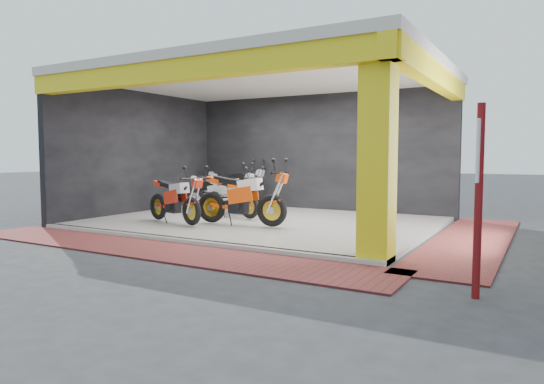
{
  "coord_description": "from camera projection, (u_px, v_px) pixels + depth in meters",
  "views": [
    {
      "loc": [
        6.1,
        -8.19,
        1.71
      ],
      "look_at": [
        0.84,
        0.99,
        0.9
      ],
      "focal_mm": 32.0,
      "sensor_mm": 36.0,
      "label": 1
    }
  ],
  "objects": [
    {
      "name": "ground",
      "position": [
        214.0,
        236.0,
        10.23
      ],
      "size": [
        80.0,
        80.0,
        0.0
      ],
      "primitive_type": "plane",
      "color": "#2D2D30",
      "rests_on": "ground"
    },
    {
      "name": "showroom_floor",
      "position": [
        263.0,
        222.0,
        11.96
      ],
      "size": [
        8.0,
        6.0,
        0.1
      ],
      "primitive_type": "cube",
      "color": "silver",
      "rests_on": "ground"
    },
    {
      "name": "showroom_ceiling",
      "position": [
        263.0,
        77.0,
        11.69
      ],
      "size": [
        8.4,
        6.4,
        0.2
      ],
      "primitive_type": "cube",
      "color": "beige",
      "rests_on": "corner_column"
    },
    {
      "name": "back_wall",
      "position": [
        316.0,
        154.0,
        14.51
      ],
      "size": [
        8.2,
        0.2,
        3.5
      ],
      "primitive_type": "cube",
      "color": "black",
      "rests_on": "ground"
    },
    {
      "name": "left_wall",
      "position": [
        140.0,
        154.0,
        13.86
      ],
      "size": [
        0.2,
        6.2,
        3.5
      ],
      "primitive_type": "cube",
      "color": "black",
      "rests_on": "ground"
    },
    {
      "name": "corner_column",
      "position": [
        378.0,
        152.0,
        7.59
      ],
      "size": [
        0.5,
        0.5,
        3.5
      ],
      "primitive_type": "cube",
      "color": "yellow",
      "rests_on": "ground"
    },
    {
      "name": "header_beam_front",
      "position": [
        181.0,
        70.0,
        9.12
      ],
      "size": [
        8.4,
        0.3,
        0.4
      ],
      "primitive_type": "cube",
      "color": "yellow",
      "rests_on": "corner_column"
    },
    {
      "name": "header_beam_right",
      "position": [
        433.0,
        76.0,
        9.73
      ],
      "size": [
        0.3,
        6.4,
        0.4
      ],
      "primitive_type": "cube",
      "color": "yellow",
      "rests_on": "corner_column"
    },
    {
      "name": "floor_kerb",
      "position": [
        182.0,
        241.0,
        9.35
      ],
      "size": [
        8.0,
        0.2,
        0.1
      ],
      "primitive_type": "cube",
      "color": "silver",
      "rests_on": "ground"
    },
    {
      "name": "paver_front",
      "position": [
        154.0,
        250.0,
        8.68
      ],
      "size": [
        9.0,
        1.4,
        0.03
      ],
      "primitive_type": "cube",
      "color": "maroon",
      "rests_on": "ground"
    },
    {
      "name": "paver_right",
      "position": [
        471.0,
        241.0,
        9.58
      ],
      "size": [
        1.4,
        7.0,
        0.03
      ],
      "primitive_type": "cube",
      "color": "maroon",
      "rests_on": "ground"
    },
    {
      "name": "signpost",
      "position": [
        479.0,
        193.0,
        5.69
      ],
      "size": [
        0.09,
        0.32,
        2.31
      ],
      "rotation": [
        0.0,
        0.0,
        -0.1
      ],
      "color": "maroon",
      "rests_on": "ground"
    },
    {
      "name": "moto_hero",
      "position": [
        272.0,
        195.0,
        10.66
      ],
      "size": [
        2.48,
        1.09,
        1.47
      ],
      "primitive_type": null,
      "rotation": [
        0.0,
        0.0,
        0.08
      ],
      "color": "#F04A0A",
      "rests_on": "showroom_floor"
    },
    {
      "name": "moto_row_a",
      "position": [
        191.0,
        197.0,
        10.88
      ],
      "size": [
        2.28,
        1.33,
        1.31
      ],
      "primitive_type": null,
      "rotation": [
        0.0,
        0.0,
        -0.27
      ],
      "color": "red",
      "rests_on": "showroom_floor"
    },
    {
      "name": "moto_row_b",
      "position": [
        242.0,
        190.0,
        13.05
      ],
      "size": [
        2.32,
        1.19,
        1.36
      ],
      "primitive_type": null,
      "rotation": [
        0.0,
        0.0,
        0.17
      ],
      "color": "#A3A6AB",
      "rests_on": "showroom_floor"
    },
    {
      "name": "moto_row_c",
      "position": [
        250.0,
        194.0,
        12.03
      ],
      "size": [
        2.19,
        1.2,
        1.27
      ],
      "primitive_type": null,
      "rotation": [
        0.0,
        0.0,
        -0.22
      ],
      "color": "#A7A9AE",
      "rests_on": "showroom_floor"
    },
    {
      "name": "moto_row_d",
      "position": [
        253.0,
        184.0,
        14.97
      ],
      "size": [
        2.38,
        1.02,
        1.42
      ],
      "primitive_type": null,
      "rotation": [
        0.0,
        0.0,
        0.07
      ],
      "color": "#999BA0",
      "rests_on": "showroom_floor"
    }
  ]
}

